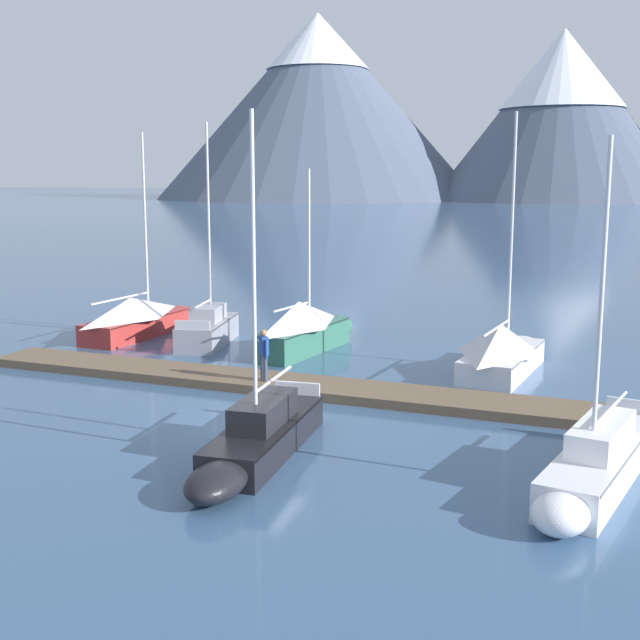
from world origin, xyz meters
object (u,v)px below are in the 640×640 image
at_px(sailboat_nearest_berth, 139,317).
at_px(sailboat_far_berth, 503,349).
at_px(sailboat_second_berth, 210,327).
at_px(sailboat_mid_dock_port, 306,327).
at_px(sailboat_outer_slip, 597,462).
at_px(sailboat_mid_dock_starboard, 257,438).
at_px(person_on_dock, 264,352).

relative_size(sailboat_nearest_berth, sailboat_far_berth, 0.96).
distance_m(sailboat_second_berth, sailboat_mid_dock_port, 4.38).
bearing_deg(sailboat_nearest_berth, sailboat_outer_slip, -33.02).
bearing_deg(sailboat_far_berth, sailboat_nearest_berth, 172.94).
xyz_separation_m(sailboat_mid_dock_port, sailboat_mid_dock_starboard, (3.09, -12.32, -0.43)).
bearing_deg(sailboat_outer_slip, person_on_dock, 151.58).
bearing_deg(person_on_dock, sailboat_second_berth, 128.43).
xyz_separation_m(sailboat_mid_dock_port, person_on_dock, (0.66, -5.95, 0.27)).
distance_m(sailboat_second_berth, sailboat_outer_slip, 19.45).
xyz_separation_m(sailboat_nearest_berth, sailboat_far_berth, (15.79, -1.96, 0.03)).
distance_m(sailboat_mid_dock_port, sailboat_far_berth, 7.89).
bearing_deg(sailboat_mid_dock_starboard, person_on_dock, 110.94).
height_order(sailboat_nearest_berth, sailboat_second_berth, sailboat_second_berth).
distance_m(sailboat_mid_dock_starboard, sailboat_outer_slip, 7.96).
distance_m(sailboat_mid_dock_port, sailboat_mid_dock_starboard, 12.71).
xyz_separation_m(sailboat_mid_dock_starboard, sailboat_far_berth, (4.71, 11.15, 0.31)).
relative_size(sailboat_mid_dock_port, sailboat_mid_dock_starboard, 0.85).
bearing_deg(sailboat_outer_slip, sailboat_nearest_berth, 146.98).
bearing_deg(person_on_dock, sailboat_mid_dock_port, 96.29).
relative_size(sailboat_nearest_berth, person_on_dock, 5.15).
relative_size(sailboat_nearest_berth, sailboat_mid_dock_port, 1.22).
xyz_separation_m(sailboat_nearest_berth, person_on_dock, (8.64, -6.74, 0.42)).
bearing_deg(sailboat_far_berth, sailboat_outer_slip, -72.82).
bearing_deg(sailboat_second_berth, sailboat_mid_dock_port, -4.72).
xyz_separation_m(sailboat_mid_dock_starboard, person_on_dock, (-2.44, 6.37, 0.70)).
distance_m(sailboat_second_berth, sailboat_far_berth, 12.25).
height_order(sailboat_second_berth, sailboat_mid_dock_starboard, sailboat_second_berth).
height_order(sailboat_mid_dock_starboard, person_on_dock, sailboat_mid_dock_starboard).
height_order(sailboat_mid_dock_starboard, sailboat_outer_slip, sailboat_mid_dock_starboard).
bearing_deg(person_on_dock, sailboat_outer_slip, -28.42).
bearing_deg(person_on_dock, sailboat_mid_dock_starboard, -69.06).
distance_m(sailboat_outer_slip, person_on_dock, 11.80).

